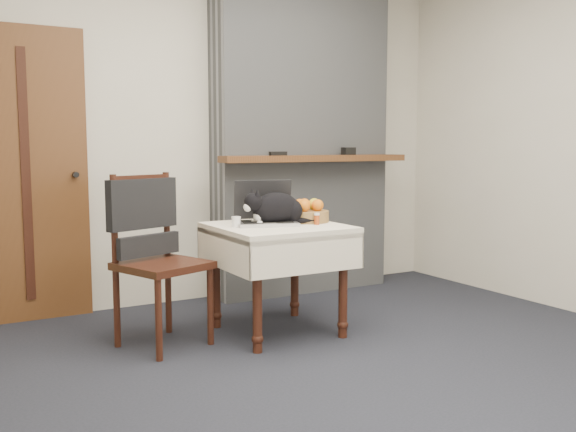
# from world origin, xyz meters

# --- Properties ---
(ground) EXTENTS (4.50, 4.50, 0.00)m
(ground) POSITION_xyz_m (0.00, 0.00, 0.00)
(ground) COLOR black
(ground) RESTS_ON ground
(room_shell) EXTENTS (4.52, 4.01, 2.61)m
(room_shell) POSITION_xyz_m (0.00, 0.46, 1.76)
(room_shell) COLOR beige
(room_shell) RESTS_ON ground
(door) EXTENTS (0.82, 0.10, 2.00)m
(door) POSITION_xyz_m (-1.20, 1.97, 1.00)
(door) COLOR brown
(door) RESTS_ON ground
(chimney) EXTENTS (1.62, 0.48, 2.60)m
(chimney) POSITION_xyz_m (0.90, 1.85, 1.30)
(chimney) COLOR gray
(chimney) RESTS_ON ground
(side_table) EXTENTS (0.78, 0.78, 0.70)m
(side_table) POSITION_xyz_m (0.14, 0.87, 0.59)
(side_table) COLOR #311A0D
(side_table) RESTS_ON ground
(laptop) EXTENTS (0.46, 0.42, 0.28)m
(laptop) POSITION_xyz_m (0.09, 0.95, 0.77)
(laptop) COLOR #B7B7BC
(laptop) RESTS_ON side_table
(cat) EXTENTS (0.48, 0.21, 0.24)m
(cat) POSITION_xyz_m (0.14, 0.88, 0.80)
(cat) COLOR black
(cat) RESTS_ON side_table
(cream_jar) EXTENTS (0.06, 0.06, 0.07)m
(cream_jar) POSITION_xyz_m (-0.14, 0.90, 0.73)
(cream_jar) COLOR white
(cream_jar) RESTS_ON side_table
(pill_bottle) EXTENTS (0.04, 0.04, 0.08)m
(pill_bottle) POSITION_xyz_m (0.36, 0.75, 0.74)
(pill_bottle) COLOR #A84014
(pill_bottle) RESTS_ON side_table
(fruit_basket) EXTENTS (0.27, 0.27, 0.15)m
(fruit_basket) POSITION_xyz_m (0.39, 0.91, 0.76)
(fruit_basket) COLOR olive
(fruit_basket) RESTS_ON side_table
(desk_clutter) EXTENTS (0.13, 0.10, 0.01)m
(desk_clutter) POSITION_xyz_m (0.33, 0.95, 0.70)
(desk_clutter) COLOR black
(desk_clutter) RESTS_ON side_table
(chair) EXTENTS (0.59, 0.59, 1.03)m
(chair) POSITION_xyz_m (-0.62, 1.06, 0.66)
(chair) COLOR #311A0D
(chair) RESTS_ON ground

